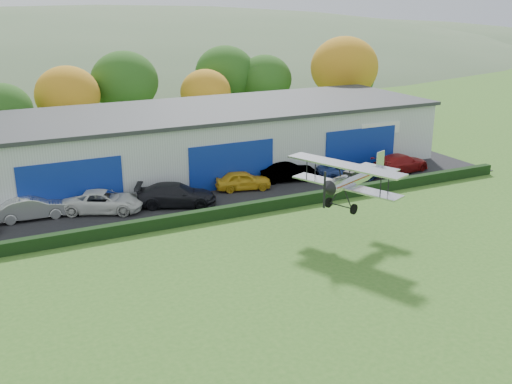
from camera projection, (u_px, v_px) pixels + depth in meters
name	position (u px, v px, depth m)	size (l,w,h in m)	color
ground	(334.00, 346.00, 25.05)	(300.00, 300.00, 0.00)	#34641F
apron	(213.00, 195.00, 44.21)	(48.00, 9.00, 0.05)	black
hedge	(240.00, 210.00, 40.00)	(46.00, 0.60, 0.80)	black
hangar	(203.00, 139.00, 50.18)	(40.60, 12.60, 5.30)	#B2B7BC
tree_belt	(117.00, 88.00, 58.31)	(75.70, 13.22, 10.12)	#3D2614
distant_hills	(6.00, 113.00, 146.70)	(430.00, 196.00, 56.00)	#4C6642
car_1	(32.00, 207.00, 39.19)	(1.66, 4.75, 1.57)	silver
car_2	(103.00, 201.00, 40.45)	(2.49, 5.40, 1.50)	silver
car_3	(176.00, 195.00, 41.62)	(2.28, 5.61, 1.63)	black
car_4	(243.00, 180.00, 45.20)	(1.72, 4.28, 1.46)	gold
car_5	(287.00, 171.00, 47.33)	(1.65, 4.73, 1.56)	gray
car_6	(348.00, 170.00, 47.93)	(2.33, 5.04, 1.40)	navy
car_7	(401.00, 163.00, 49.69)	(2.20, 5.42, 1.57)	maroon
biplane	(353.00, 177.00, 35.28)	(6.65, 7.40, 2.82)	silver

